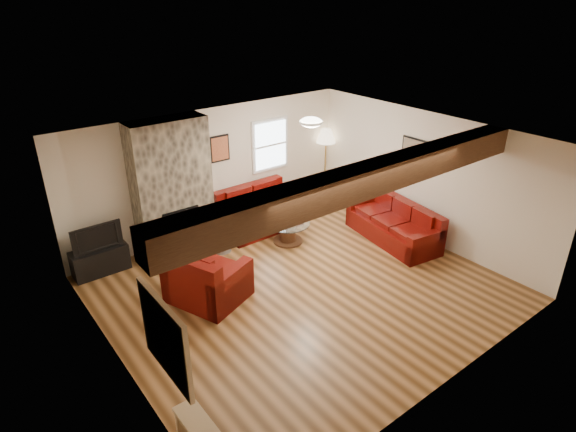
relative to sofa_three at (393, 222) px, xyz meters
name	(u,v)px	position (x,y,z in m)	size (l,w,h in m)	color
room	(303,220)	(-2.48, -0.22, 0.87)	(8.00, 8.00, 8.00)	#573517
oak_beam	(366,180)	(-2.48, -1.47, 1.93)	(6.00, 0.36, 0.38)	#371E10
chimney_breast	(172,189)	(-3.48, 2.27, 0.84)	(1.40, 0.67, 2.50)	#37322B
back_window	(270,145)	(-1.13, 2.49, 1.17)	(0.90, 0.08, 1.10)	white
hatch_window	(166,338)	(-5.44, -1.72, 1.07)	(0.08, 1.00, 0.90)	tan
ceiling_dome	(311,124)	(-1.58, 0.68, 2.06)	(0.40, 0.40, 0.18)	white
artwork_back	(220,149)	(-2.33, 2.49, 1.32)	(0.42, 0.06, 0.52)	black
artwork_right	(414,149)	(0.48, 0.08, 1.37)	(0.06, 0.55, 0.42)	black
sofa_three	(393,222)	(0.00, 0.00, 0.00)	(1.98, 0.83, 0.76)	#460505
loveseat	(259,209)	(-1.78, 2.01, 0.05)	(1.63, 0.94, 0.86)	#460505
armchair_red	(208,274)	(-3.82, 0.49, 0.06)	(1.10, 0.97, 0.89)	#460505
coffee_table	(288,232)	(-1.68, 1.19, -0.17)	(0.86, 0.86, 0.45)	#412314
tv_cabinet	(100,260)	(-4.93, 2.31, -0.15)	(0.94, 0.37, 0.47)	black
television	(96,236)	(-4.93, 2.31, 0.33)	(0.83, 0.11, 0.48)	black
floor_lamp	(326,140)	(0.29, 2.33, 1.05)	(0.43, 0.43, 1.68)	tan
coal_bucket	(222,243)	(-2.88, 1.67, -0.22)	(0.35, 0.35, 0.33)	gray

